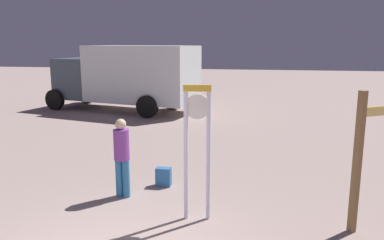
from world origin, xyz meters
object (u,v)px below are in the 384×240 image
standing_clock (197,139)px  box_truck_near (128,75)px  arrow_sign (379,137)px  backpack (164,177)px  person_near_clock (122,154)px

standing_clock → box_truck_near: bearing=115.6°
standing_clock → arrow_sign: bearing=3.5°
standing_clock → box_truck_near: box_truck_near is taller
box_truck_near → backpack: bearing=-66.0°
person_near_clock → arrow_sign: bearing=-6.6°
arrow_sign → backpack: arrow_sign is taller
person_near_clock → backpack: 1.16m
standing_clock → box_truck_near: size_ratio=0.33×
standing_clock → box_truck_near: (-4.76, 9.96, 0.16)m
person_near_clock → backpack: size_ratio=3.95×
standing_clock → backpack: standing_clock is taller
backpack → box_truck_near: box_truck_near is taller
standing_clock → box_truck_near: 11.04m
standing_clock → backpack: 2.06m
arrow_sign → box_truck_near: 12.38m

